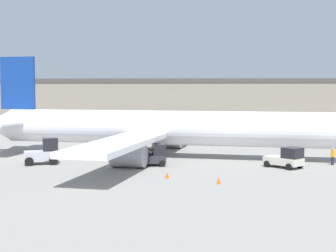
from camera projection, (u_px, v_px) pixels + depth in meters
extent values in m
plane|color=gray|center=(168.00, 157.00, 54.96)|extent=(400.00, 400.00, 0.00)
cube|color=gray|center=(144.00, 107.00, 90.13)|extent=(96.22, 10.41, 8.32)
cube|color=#47423D|center=(144.00, 81.00, 89.80)|extent=(96.22, 10.62, 0.70)
cylinder|color=white|center=(168.00, 128.00, 54.73)|extent=(36.66, 10.31, 3.64)
cube|color=white|center=(173.00, 126.00, 65.63)|extent=(7.49, 18.33, 0.50)
cube|color=white|center=(119.00, 144.00, 44.78)|extent=(7.49, 18.33, 0.50)
cylinder|color=#B7B7BC|center=(169.00, 139.00, 63.13)|extent=(3.52, 2.80, 2.26)
cylinder|color=#B7B7BC|center=(129.00, 155.00, 47.47)|extent=(3.52, 2.80, 2.26)
cube|color=navy|center=(18.00, 83.00, 58.44)|extent=(4.16, 1.12, 5.94)
cube|color=white|center=(35.00, 120.00, 62.64)|extent=(4.02, 4.89, 0.24)
cylinder|color=#38383D|center=(295.00, 155.00, 51.88)|extent=(0.28, 0.28, 1.35)
cylinder|color=black|center=(295.00, 158.00, 51.90)|extent=(0.75, 0.47, 0.70)
cylinder|color=#38383D|center=(145.00, 153.00, 53.04)|extent=(0.28, 0.28, 1.35)
cylinder|color=black|center=(145.00, 155.00, 53.06)|extent=(0.95, 0.51, 0.90)
cylinder|color=#38383D|center=(157.00, 148.00, 57.63)|extent=(0.28, 0.28, 1.35)
cylinder|color=black|center=(157.00, 150.00, 57.65)|extent=(0.95, 0.51, 0.90)
cylinder|color=#1E2338|center=(333.00, 161.00, 49.31)|extent=(0.27, 0.27, 0.80)
cylinder|color=orange|center=(333.00, 154.00, 49.26)|extent=(0.36, 0.36, 0.63)
sphere|color=tan|center=(333.00, 149.00, 49.23)|extent=(0.23, 0.23, 0.23)
cube|color=beige|center=(283.00, 161.00, 47.62)|extent=(3.64, 3.66, 0.69)
cube|color=black|center=(292.00, 153.00, 46.84)|extent=(2.15, 2.15, 0.98)
cylinder|color=black|center=(289.00, 167.00, 46.18)|extent=(0.62, 0.63, 0.60)
cylinder|color=black|center=(300.00, 165.00, 47.30)|extent=(0.62, 0.63, 0.60)
cylinder|color=black|center=(267.00, 164.00, 48.00)|extent=(0.62, 0.63, 0.60)
cylinder|color=black|center=(278.00, 162.00, 49.11)|extent=(0.62, 0.63, 0.60)
cube|color=#2D2D33|center=(151.00, 159.00, 48.92)|extent=(2.91, 2.30, 0.73)
cube|color=black|center=(159.00, 149.00, 48.97)|extent=(1.44, 1.83, 1.04)
cube|color=#333333|center=(146.00, 149.00, 48.78)|extent=(1.85, 1.57, 0.65)
cylinder|color=black|center=(162.00, 164.00, 48.18)|extent=(0.64, 0.39, 0.60)
cylinder|color=black|center=(160.00, 161.00, 49.98)|extent=(0.64, 0.39, 0.60)
cylinder|color=black|center=(143.00, 164.00, 47.92)|extent=(0.64, 0.39, 0.60)
cylinder|color=black|center=(141.00, 161.00, 49.71)|extent=(0.64, 0.39, 0.60)
cube|color=#B2B2B7|center=(41.00, 155.00, 49.77)|extent=(3.56, 2.58, 0.88)
cube|color=black|center=(50.00, 144.00, 49.94)|extent=(1.81, 1.85, 1.26)
cylinder|color=black|center=(53.00, 161.00, 49.32)|extent=(0.88, 0.53, 0.83)
cylinder|color=black|center=(52.00, 158.00, 50.90)|extent=(0.88, 0.53, 0.83)
cylinder|color=black|center=(29.00, 162.00, 48.71)|extent=(0.88, 0.53, 0.83)
cylinder|color=black|center=(29.00, 159.00, 50.29)|extent=(0.88, 0.53, 0.83)
cone|color=#EF590F|center=(167.00, 175.00, 42.02)|extent=(0.36, 0.36, 0.55)
cone|color=#EF590F|center=(219.00, 180.00, 39.48)|extent=(0.36, 0.36, 0.55)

